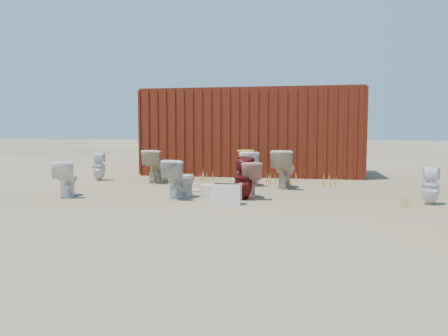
% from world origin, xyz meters
% --- Properties ---
extents(ground, '(100.00, 100.00, 0.00)m').
position_xyz_m(ground, '(0.00, 0.00, 0.00)').
color(ground, brown).
rests_on(ground, ground).
extents(shipping_container, '(6.00, 2.40, 2.40)m').
position_xyz_m(shipping_container, '(0.00, 5.20, 1.20)').
color(shipping_container, '#4F100D').
rests_on(shipping_container, ground).
extents(toilet_front_a, '(0.55, 0.75, 0.69)m').
position_xyz_m(toilet_front_a, '(-2.96, 0.11, 0.34)').
color(toilet_front_a, white).
rests_on(toilet_front_a, ground).
extents(toilet_front_pink, '(0.51, 0.74, 0.69)m').
position_xyz_m(toilet_front_pink, '(0.51, 0.56, 0.34)').
color(toilet_front_pink, tan).
rests_on(toilet_front_pink, ground).
extents(toilet_front_c, '(0.61, 0.80, 0.72)m').
position_xyz_m(toilet_front_c, '(-0.77, 0.31, 0.36)').
color(toilet_front_c, silver).
rests_on(toilet_front_c, ground).
extents(toilet_front_maroon, '(0.37, 0.37, 0.78)m').
position_xyz_m(toilet_front_maroon, '(0.41, 0.35, 0.39)').
color(toilet_front_maroon, '#560E10').
rests_on(toilet_front_maroon, ground).
extents(toilet_back_a, '(0.41, 0.42, 0.71)m').
position_xyz_m(toilet_back_a, '(-3.60, 2.73, 0.36)').
color(toilet_back_a, white).
rests_on(toilet_back_a, ground).
extents(toilet_back_beige_left, '(0.61, 0.86, 0.80)m').
position_xyz_m(toilet_back_beige_left, '(-1.99, 2.57, 0.40)').
color(toilet_back_beige_left, '#C8B592').
rests_on(toilet_back_beige_left, ground).
extents(toilet_back_beige_right, '(0.56, 0.87, 0.84)m').
position_xyz_m(toilet_back_beige_right, '(1.05, 2.10, 0.42)').
color(toilet_back_beige_right, beige).
rests_on(toilet_back_beige_right, ground).
extents(toilet_back_yellowlid, '(0.70, 0.88, 0.78)m').
position_xyz_m(toilet_back_yellowlid, '(0.16, 2.43, 0.39)').
color(toilet_back_yellowlid, white).
rests_on(toilet_back_yellowlid, ground).
extents(toilet_back_e, '(0.37, 0.37, 0.65)m').
position_xyz_m(toilet_back_e, '(3.60, 0.41, 0.32)').
color(toilet_back_e, white).
rests_on(toilet_back_e, ground).
extents(yellow_lid, '(0.40, 0.50, 0.02)m').
position_xyz_m(yellow_lid, '(0.16, 2.43, 0.80)').
color(yellow_lid, gold).
rests_on(yellow_lid, toilet_back_yellowlid).
extents(loose_tank, '(0.51, 0.22, 0.35)m').
position_xyz_m(loose_tank, '(0.19, -0.18, 0.17)').
color(loose_tank, white).
rests_on(loose_tank, ground).
extents(loose_lid_near, '(0.51, 0.58, 0.02)m').
position_xyz_m(loose_lid_near, '(-0.81, 1.32, 0.01)').
color(loose_lid_near, '#C1B48C').
rests_on(loose_lid_near, ground).
extents(loose_lid_far, '(0.57, 0.59, 0.02)m').
position_xyz_m(loose_lid_far, '(-0.65, 2.13, 0.01)').
color(loose_lid_far, beige).
rests_on(loose_lid_far, ground).
extents(weed_clump_a, '(0.36, 0.36, 0.27)m').
position_xyz_m(weed_clump_a, '(-1.80, 2.52, 0.14)').
color(weed_clump_a, '#AF9446').
rests_on(weed_clump_a, ground).
extents(weed_clump_b, '(0.32, 0.32, 0.25)m').
position_xyz_m(weed_clump_b, '(0.75, 2.91, 0.12)').
color(weed_clump_b, '#AF9446').
rests_on(weed_clump_b, ground).
extents(weed_clump_c, '(0.36, 0.36, 0.28)m').
position_xyz_m(weed_clump_c, '(2.04, 2.55, 0.14)').
color(weed_clump_c, '#AF9446').
rests_on(weed_clump_c, ground).
extents(weed_clump_d, '(0.30, 0.30, 0.27)m').
position_xyz_m(weed_clump_d, '(-0.94, 3.20, 0.13)').
color(weed_clump_d, '#AF9446').
rests_on(weed_clump_d, ground).
extents(weed_clump_e, '(0.34, 0.34, 0.33)m').
position_xyz_m(weed_clump_e, '(1.20, 3.36, 0.17)').
color(weed_clump_e, '#AF9446').
rests_on(weed_clump_e, ground).
extents(weed_clump_f, '(0.28, 0.28, 0.26)m').
position_xyz_m(weed_clump_f, '(3.19, 0.06, 0.13)').
color(weed_clump_f, '#AF9446').
rests_on(weed_clump_f, ground).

